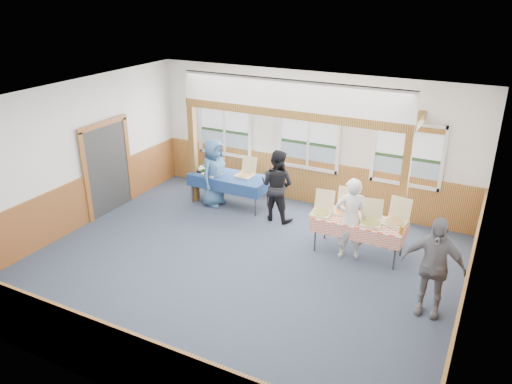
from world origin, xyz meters
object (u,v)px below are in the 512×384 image
at_px(woman_white, 351,219).
at_px(man_blue, 214,173).
at_px(table_left, 230,177).
at_px(woman_black, 277,185).
at_px(table_right, 359,222).
at_px(person_grey, 433,266).

xyz_separation_m(woman_white, man_blue, (-3.69, 0.96, -0.01)).
distance_m(table_left, woman_black, 1.39).
relative_size(table_right, person_grey, 1.11).
relative_size(table_right, woman_white, 1.15).
relative_size(table_left, woman_white, 1.24).
xyz_separation_m(woman_black, man_blue, (-1.70, 0.05, -0.01)).
relative_size(woman_white, woman_black, 1.01).
distance_m(woman_white, woman_black, 2.19).
bearing_deg(table_left, woman_black, -27.94).
xyz_separation_m(table_left, woman_black, (1.36, -0.23, 0.13)).
xyz_separation_m(table_left, woman_white, (3.36, -1.14, 0.14)).
bearing_deg(person_grey, table_right, 140.31).
bearing_deg(table_right, man_blue, 151.76).
bearing_deg(table_left, woman_white, -37.24).
distance_m(table_right, man_blue, 3.88).
bearing_deg(man_blue, woman_white, -102.06).
distance_m(man_blue, person_grey, 5.78).
bearing_deg(woman_white, woman_black, -48.00).
bearing_deg(table_left, man_blue, -170.57).
xyz_separation_m(woman_white, woman_black, (-1.99, 0.91, -0.01)).
xyz_separation_m(table_right, woman_black, (-2.11, 0.69, 0.13)).
height_order(table_left, woman_white, woman_white).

